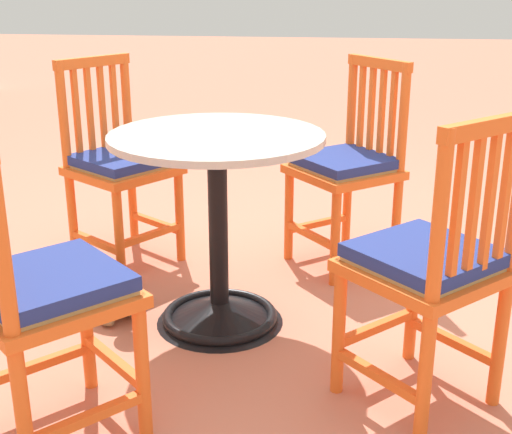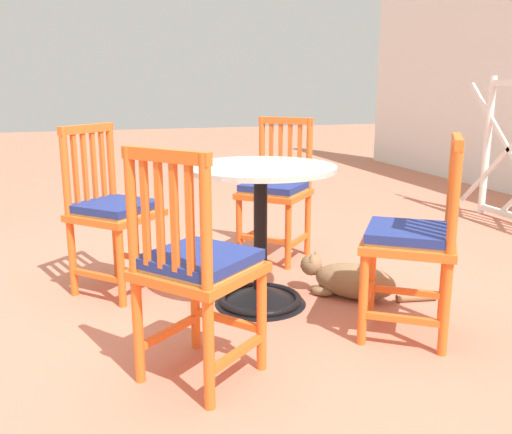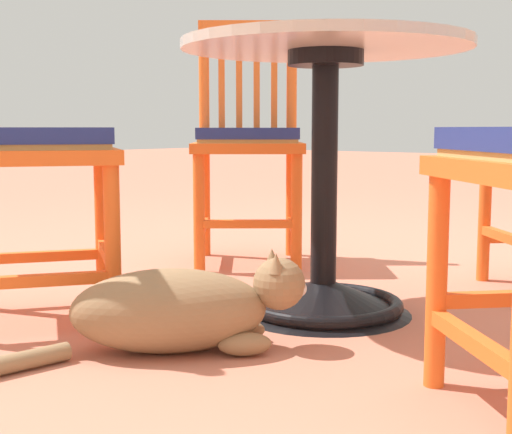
% 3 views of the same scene
% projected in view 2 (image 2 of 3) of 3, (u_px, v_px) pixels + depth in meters
% --- Properties ---
extents(ground_plane, '(24.00, 24.00, 0.00)m').
position_uv_depth(ground_plane, '(221.00, 319.00, 2.74)').
color(ground_plane, '#C6755B').
extents(cafe_table, '(0.76, 0.76, 0.73)m').
position_uv_depth(cafe_table, '(260.00, 252.00, 2.86)').
color(cafe_table, black).
rests_on(cafe_table, ground_plane).
extents(orange_chair_tucked_in, '(0.57, 0.57, 0.91)m').
position_uv_depth(orange_chair_tucked_in, '(276.00, 191.00, 3.61)').
color(orange_chair_tucked_in, orange).
rests_on(orange_chair_tucked_in, ground_plane).
extents(orange_chair_by_planter, '(0.57, 0.57, 0.91)m').
position_uv_depth(orange_chair_by_planter, '(113.00, 212.00, 3.02)').
color(orange_chair_by_planter, orange).
rests_on(orange_chair_by_planter, ground_plane).
extents(orange_chair_at_corner, '(0.56, 0.56, 0.91)m').
position_uv_depth(orange_chair_at_corner, '(196.00, 269.00, 2.09)').
color(orange_chair_at_corner, orange).
rests_on(orange_chair_at_corner, ground_plane).
extents(orange_chair_near_fence, '(0.56, 0.56, 0.91)m').
position_uv_depth(orange_chair_near_fence, '(414.00, 240.00, 2.47)').
color(orange_chair_near_fence, orange).
rests_on(orange_chair_near_fence, ground_plane).
extents(tabby_cat, '(0.46, 0.65, 0.23)m').
position_uv_depth(tabby_cat, '(348.00, 280.00, 3.00)').
color(tabby_cat, '#8E704C').
rests_on(tabby_cat, ground_plane).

